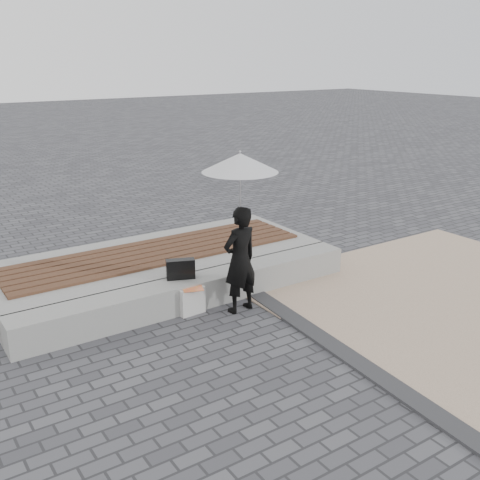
% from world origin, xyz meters
% --- Properties ---
extents(ground, '(80.00, 80.00, 0.00)m').
position_xyz_m(ground, '(0.00, 0.00, 0.00)').
color(ground, '#4E4E53').
rests_on(ground, ground).
extents(terrazzo_zone, '(5.00, 5.00, 0.02)m').
position_xyz_m(terrazzo_zone, '(3.20, -0.50, 0.01)').
color(terrazzo_zone, '#C5A88D').
rests_on(terrazzo_zone, ground).
extents(edging_band, '(0.61, 5.20, 0.04)m').
position_xyz_m(edging_band, '(0.75, -0.50, 0.02)').
color(edging_band, '#313234').
rests_on(edging_band, ground).
extents(seating_ledge, '(5.00, 0.45, 0.40)m').
position_xyz_m(seating_ledge, '(0.00, 1.60, 0.20)').
color(seating_ledge, gray).
rests_on(seating_ledge, ground).
extents(timber_platform, '(5.00, 2.00, 0.40)m').
position_xyz_m(timber_platform, '(0.00, 2.80, 0.20)').
color(timber_platform, gray).
rests_on(timber_platform, ground).
extents(timber_decking, '(4.60, 1.20, 0.04)m').
position_xyz_m(timber_decking, '(0.00, 2.80, 0.42)').
color(timber_decking, brown).
rests_on(timber_decking, timber_platform).
extents(woman, '(0.57, 0.41, 1.45)m').
position_xyz_m(woman, '(0.41, 1.11, 0.72)').
color(woman, black).
rests_on(woman, ground).
extents(parasol, '(0.97, 0.97, 1.24)m').
position_xyz_m(parasol, '(0.41, 1.11, 2.01)').
color(parasol, '#B2B3B7').
rests_on(parasol, ground).
extents(handbag, '(0.41, 0.27, 0.27)m').
position_xyz_m(handbag, '(-0.18, 1.68, 0.54)').
color(handbag, black).
rests_on(handbag, seating_ledge).
extents(canvas_tote, '(0.36, 0.17, 0.37)m').
position_xyz_m(canvas_tote, '(-0.18, 1.38, 0.19)').
color(canvas_tote, silver).
rests_on(canvas_tote, ground).
extents(magazine, '(0.31, 0.27, 0.01)m').
position_xyz_m(magazine, '(-0.18, 1.33, 0.38)').
color(magazine, '#F93F55').
rests_on(magazine, canvas_tote).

